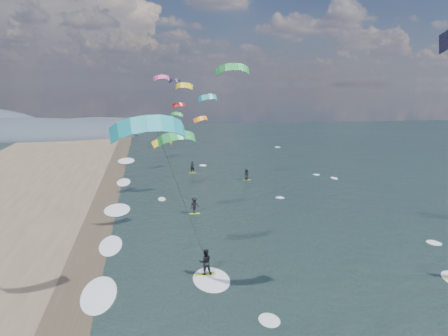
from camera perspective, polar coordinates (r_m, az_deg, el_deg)
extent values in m
plane|color=black|center=(26.51, 7.24, -19.99)|extent=(260.00, 260.00, 0.00)
cube|color=#382D23|center=(34.76, -17.97, -12.65)|extent=(3.00, 240.00, 0.00)
ellipsoid|color=#3D4756|center=(126.72, -25.37, 3.66)|extent=(64.00, 24.00, 10.00)
ellipsoid|color=#3D4756|center=(143.06, -16.33, 4.97)|extent=(40.00, 18.00, 7.00)
cube|color=#A0BA20|center=(32.52, -2.43, -13.73)|extent=(1.49, 0.46, 0.07)
imported|color=black|center=(32.12, -2.44, -12.14)|extent=(0.92, 0.72, 1.89)
ellipsoid|color=white|center=(31.85, -1.67, -14.34)|extent=(2.60, 4.20, 0.12)
cylinder|color=black|center=(27.34, -5.30, -4.31)|extent=(0.02, 0.02, 12.38)
cube|color=#A0BA20|center=(46.93, -3.86, -5.93)|extent=(1.10, 0.35, 0.05)
imported|color=black|center=(46.68, -3.87, -4.88)|extent=(1.30, 1.15, 1.74)
cube|color=#A0BA20|center=(63.11, 2.97, -1.55)|extent=(1.10, 0.35, 0.05)
imported|color=black|center=(62.94, 2.97, -0.83)|extent=(0.90, 0.77, 1.57)
cube|color=#A0BA20|center=(68.24, -4.14, -0.62)|extent=(1.10, 0.35, 0.05)
imported|color=black|center=(68.06, -4.15, 0.12)|extent=(0.64, 0.42, 1.74)
ellipsoid|color=white|center=(31.00, -16.66, -15.56)|extent=(2.40, 5.40, 0.11)
ellipsoid|color=white|center=(39.23, -15.26, -9.76)|extent=(2.40, 5.40, 0.11)
ellipsoid|color=white|center=(49.66, -14.23, -5.33)|extent=(2.40, 5.40, 0.11)
ellipsoid|color=white|center=(63.22, -13.43, -1.84)|extent=(2.40, 5.40, 0.11)
ellipsoid|color=white|center=(80.87, -12.80, 0.92)|extent=(2.40, 5.40, 0.11)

